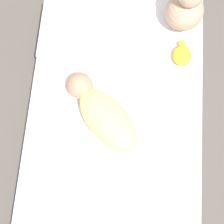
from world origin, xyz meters
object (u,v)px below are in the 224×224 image
at_px(swaddled_baby, 102,113).
at_px(bunny_plush, 185,9).
at_px(pillow, 74,31).
at_px(turtle_plush, 182,55).

distance_m(swaddled_baby, bunny_plush, 0.69).
xyz_separation_m(pillow, bunny_plush, (0.12, -0.58, 0.09)).
height_order(swaddled_baby, turtle_plush, swaddled_baby).
xyz_separation_m(swaddled_baby, pillow, (0.45, 0.19, -0.03)).
xyz_separation_m(pillow, turtle_plush, (-0.09, -0.59, -0.01)).
bearing_deg(turtle_plush, bunny_plush, 2.70).
distance_m(bunny_plush, turtle_plush, 0.23).
height_order(pillow, turtle_plush, pillow).
relative_size(swaddled_baby, turtle_plush, 2.95).
bearing_deg(turtle_plush, pillow, 81.20).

